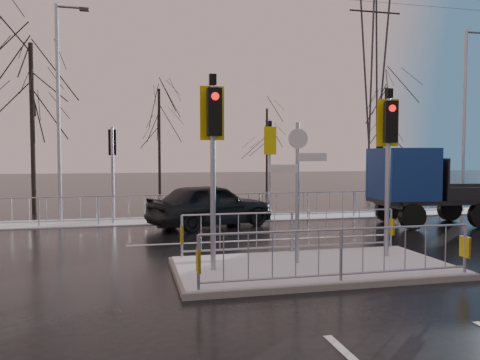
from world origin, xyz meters
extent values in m
plane|color=black|center=(0.00, 0.00, 0.00)|extent=(120.00, 120.00, 0.00)
cube|color=white|center=(0.00, 8.60, 0.02)|extent=(30.00, 2.00, 0.04)
cube|color=silver|center=(0.00, 3.80, 0.00)|extent=(8.00, 0.15, 0.01)
cube|color=#62635E|center=(0.00, 0.00, 0.06)|extent=(6.00, 3.00, 0.12)
cube|color=white|center=(0.00, 0.00, 0.14)|extent=(5.85, 2.85, 0.03)
cube|color=gold|center=(-2.70, -1.38, 0.67)|extent=(0.05, 0.28, 0.42)
cube|color=gold|center=(2.70, -1.38, 0.67)|extent=(0.05, 0.28, 0.42)
cube|color=gold|center=(-2.70, 1.38, 0.67)|extent=(0.05, 0.28, 0.42)
cube|color=gold|center=(2.70, 1.38, 0.67)|extent=(0.05, 0.28, 0.42)
cylinder|color=#989CA6|center=(-2.20, 0.00, 2.02)|extent=(0.11, 0.11, 3.80)
cube|color=black|center=(-2.20, -0.18, 3.37)|extent=(0.28, 0.22, 0.95)
cylinder|color=red|center=(-2.20, -0.29, 3.67)|extent=(0.16, 0.04, 0.16)
cube|color=yellow|center=(-2.20, 0.07, 3.37)|extent=(0.50, 0.03, 1.10)
cube|color=black|center=(-2.20, 0.00, 4.04)|extent=(0.14, 0.14, 0.22)
cylinder|color=#989CA6|center=(2.00, 0.40, 1.97)|extent=(0.11, 0.11, 3.70)
cube|color=black|center=(1.95, 0.23, 3.27)|extent=(0.33, 0.28, 0.95)
cylinder|color=red|center=(1.93, 0.12, 3.57)|extent=(0.16, 0.08, 0.16)
cube|color=yellow|center=(2.02, 0.47, 3.27)|extent=(0.49, 0.16, 1.10)
cube|color=black|center=(2.00, 0.40, 3.94)|extent=(0.14, 0.14, 0.22)
cylinder|color=#989CA6|center=(-0.30, 0.20, 1.67)|extent=(0.09, 0.09, 3.10)
cube|color=silver|center=(0.05, 0.20, 2.47)|extent=(0.70, 0.14, 0.18)
cube|color=silver|center=(-0.62, 0.20, 2.22)|extent=(0.62, 0.15, 0.18)
cylinder|color=silver|center=(-0.30, 0.17, 2.87)|extent=(0.44, 0.03, 0.44)
cylinder|color=#989CA6|center=(-4.50, 8.30, 1.79)|extent=(0.11, 0.11, 3.50)
cube|color=black|center=(-4.50, 8.48, 2.99)|extent=(0.28, 0.22, 0.95)
cylinder|color=red|center=(-4.50, 8.59, 3.29)|extent=(0.16, 0.04, 0.16)
cylinder|color=#989CA6|center=(1.50, 8.30, 1.84)|extent=(0.11, 0.11, 3.60)
cube|color=black|center=(1.50, 8.48, 3.09)|extent=(0.28, 0.22, 0.95)
cylinder|color=red|center=(1.50, 8.59, 3.39)|extent=(0.16, 0.04, 0.16)
cube|color=yellow|center=(1.50, 8.23, 3.09)|extent=(0.50, 0.03, 1.10)
cube|color=black|center=(1.50, 8.30, 3.76)|extent=(0.14, 0.14, 0.22)
cylinder|color=#989CA6|center=(6.50, 8.30, 1.79)|extent=(0.11, 0.11, 3.50)
cube|color=black|center=(6.45, 8.47, 2.99)|extent=(0.33, 0.28, 0.95)
cylinder|color=red|center=(6.43, 8.58, 3.29)|extent=(0.16, 0.08, 0.16)
cube|color=black|center=(6.50, 8.30, 3.66)|extent=(0.14, 0.14, 0.22)
imported|color=black|center=(-1.11, 6.76, 0.77)|extent=(4.87, 3.36, 1.54)
cylinder|color=black|center=(5.39, 4.52, 0.45)|extent=(0.92, 0.36, 0.90)
cylinder|color=black|center=(5.57, 6.40, 0.45)|extent=(0.92, 0.36, 0.90)
cylinder|color=black|center=(8.08, 6.16, 0.45)|extent=(0.92, 0.36, 0.90)
cube|color=black|center=(7.63, 5.25, 0.89)|extent=(6.13, 2.63, 0.14)
cube|color=navy|center=(5.57, 5.45, 1.86)|extent=(2.00, 2.33, 1.81)
cube|color=black|center=(6.44, 5.37, 2.22)|extent=(0.21, 1.80, 0.99)
cube|color=#2D3033|center=(5.03, 5.50, 0.86)|extent=(0.31, 2.08, 0.32)
cube|color=black|center=(6.69, 5.34, 1.73)|extent=(0.28, 2.16, 1.35)
cylinder|color=black|center=(-8.00, 12.50, 3.68)|extent=(0.20, 0.20, 7.36)
cylinder|color=black|center=(-2.00, 22.00, 3.45)|extent=(0.19, 0.19, 6.90)
cylinder|color=black|center=(6.00, 24.00, 2.99)|extent=(0.16, 0.16, 5.98)
cylinder|color=black|center=(14.00, 21.00, 3.68)|extent=(0.20, 0.20, 7.36)
cylinder|color=#989CA6|center=(10.50, 8.50, 4.00)|extent=(0.14, 0.14, 8.00)
cylinder|color=#989CA6|center=(11.00, 8.50, 7.90)|extent=(1.00, 0.10, 0.10)
cylinder|color=#989CA6|center=(-6.50, 9.50, 4.10)|extent=(0.14, 0.14, 8.20)
cylinder|color=#989CA6|center=(-6.00, 9.50, 8.10)|extent=(1.00, 0.10, 0.10)
cube|color=#2D3033|center=(-5.50, 9.50, 8.05)|extent=(0.35, 0.18, 0.12)
cylinder|color=#2D3033|center=(18.60, 30.60, 10.00)|extent=(1.18, 1.18, 19.97)
cylinder|color=#2D3033|center=(17.40, 30.60, 10.00)|extent=(1.18, 1.18, 19.97)
cylinder|color=#2D3033|center=(18.60, 29.40, 10.00)|extent=(1.18, 1.18, 19.97)
cylinder|color=#2D3033|center=(17.40, 29.40, 10.00)|extent=(1.18, 1.18, 19.97)
cylinder|color=#2D3033|center=(18.00, 30.00, 15.60)|extent=(5.00, 0.16, 0.16)
camera|label=1|loc=(-3.82, -9.42, 2.50)|focal=35.00mm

